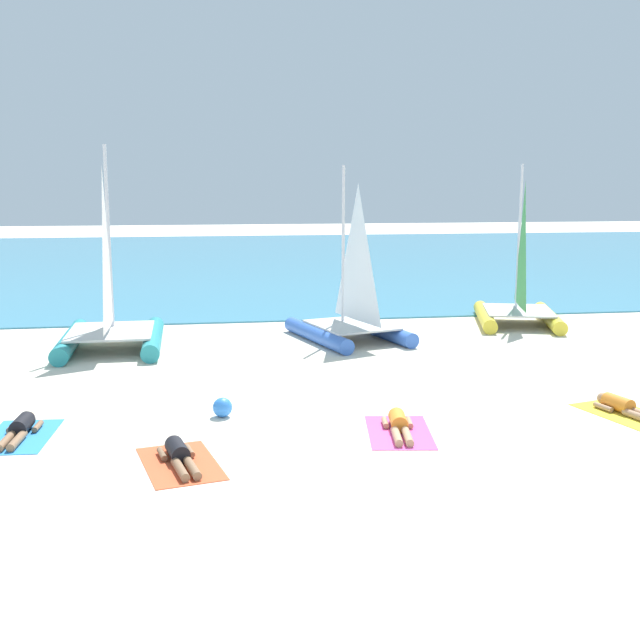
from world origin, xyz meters
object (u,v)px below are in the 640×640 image
(sunbather_rightmost, at_px, (623,407))
(sailboat_blue, at_px, (350,315))
(towel_leftmost, at_px, (20,436))
(sunbather_center_left, at_px, (179,455))
(beach_ball, at_px, (222,407))
(sailboat_teal, at_px, (111,320))
(towel_rightmost, at_px, (625,414))
(sunbather_center_right, at_px, (399,424))
(sailboat_yellow, at_px, (518,301))
(sunbather_leftmost, at_px, (20,428))
(towel_center_right, at_px, (399,432))
(towel_center_left, at_px, (180,464))

(sunbather_rightmost, bearing_deg, sailboat_blue, 101.78)
(towel_leftmost, height_order, sunbather_center_left, sunbather_center_left)
(sunbather_center_left, distance_m, beach_ball, 2.46)
(sailboat_teal, xyz_separation_m, towel_rightmost, (10.33, -7.55, -0.79))
(sailboat_blue, distance_m, sunbather_rightmost, 8.59)
(towel_leftmost, xyz_separation_m, sunbather_rightmost, (11.12, -0.31, 0.13))
(towel_leftmost, bearing_deg, towel_rightmost, -1.91)
(sunbather_center_left, bearing_deg, sunbather_rightmost, -3.30)
(sunbather_center_left, bearing_deg, sailboat_blue, 50.77)
(sailboat_blue, xyz_separation_m, sunbather_rightmost, (3.83, -7.67, -0.59))
(towel_leftmost, bearing_deg, sunbather_center_right, -6.11)
(sunbather_rightmost, bearing_deg, beach_ball, 158.13)
(sailboat_yellow, bearing_deg, sailboat_blue, -148.34)
(sunbather_leftmost, distance_m, sunbather_center_left, 3.29)
(sailboat_yellow, relative_size, towel_leftmost, 2.59)
(sailboat_teal, relative_size, sunbather_center_right, 3.41)
(sailboat_teal, height_order, towel_center_right, sailboat_teal)
(towel_center_right, xyz_separation_m, sunbather_rightmost, (4.53, 0.47, 0.13))
(towel_center_left, bearing_deg, beach_ball, 73.00)
(towel_leftmost, bearing_deg, beach_ball, 10.22)
(sailboat_blue, distance_m, towel_rightmost, 8.67)
(towel_leftmost, relative_size, sunbather_rightmost, 1.22)
(sailboat_teal, bearing_deg, sunbather_center_left, -78.52)
(sailboat_blue, distance_m, sunbather_center_left, 10.14)
(towel_center_left, bearing_deg, towel_leftmost, 147.71)
(towel_center_left, relative_size, sunbather_center_left, 1.22)
(sailboat_teal, bearing_deg, sunbather_leftmost, -97.50)
(beach_ball, bearing_deg, towel_rightmost, -7.54)
(towel_center_right, bearing_deg, sunbather_rightmost, 5.89)
(sunbather_rightmost, xyz_separation_m, beach_ball, (-7.59, 0.94, 0.06))
(sunbather_center_left, bearing_deg, towel_rightmost, -3.75)
(sailboat_blue, height_order, sunbather_center_right, sailboat_blue)
(beach_ball, bearing_deg, sunbather_center_left, -107.78)
(sailboat_blue, bearing_deg, towel_center_left, -132.33)
(sunbather_leftmost, relative_size, towel_center_left, 0.82)
(sailboat_blue, height_order, sunbather_center_left, sailboat_blue)
(towel_center_left, distance_m, sunbather_center_right, 3.95)
(towel_rightmost, bearing_deg, towel_leftmost, 178.09)
(towel_rightmost, height_order, sunbather_rightmost, sunbather_rightmost)
(sailboat_yellow, height_order, towel_center_left, sailboat_yellow)
(towel_center_right, height_order, sunbather_rightmost, sunbather_rightmost)
(sailboat_blue, relative_size, sunbather_leftmost, 3.08)
(towel_rightmost, relative_size, sunbather_rightmost, 1.22)
(sunbather_center_left, xyz_separation_m, sunbather_rightmost, (8.34, 1.40, 0.00))
(sailboat_blue, relative_size, sunbather_center_right, 3.08)
(sailboat_blue, relative_size, beach_ball, 12.95)
(towel_center_left, height_order, sunbather_rightmost, sunbather_rightmost)
(towel_leftmost, xyz_separation_m, towel_center_right, (6.59, -0.77, 0.00))
(sunbather_leftmost, bearing_deg, towel_leftmost, -90.00)
(sailboat_teal, distance_m, sunbather_leftmost, 7.19)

